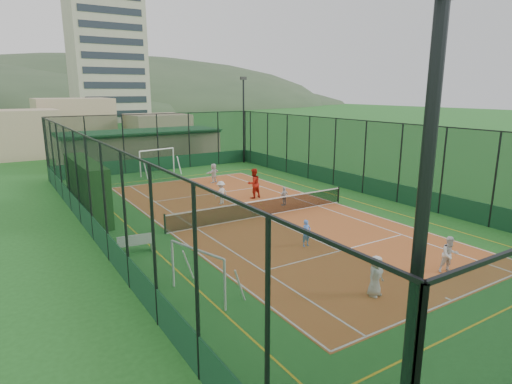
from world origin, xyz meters
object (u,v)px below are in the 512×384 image
Objects in this scene: floodlight_sw at (412,329)px; apartment_tower at (106,53)px; clubhouse at (141,147)px; coach at (254,183)px; child_near_mid at (306,233)px; child_far_back at (214,173)px; futsal_goal_far at (157,162)px; child_far_right at (284,196)px; child_far_left at (221,193)px; child_near_left at (376,276)px; floodlight_ne at (244,120)px; futsal_goal_near at (197,274)px; child_near_right at (449,255)px; white_bench at (135,243)px.

apartment_tower is (20.60, 98.60, 10.88)m from floodlight_sw.
coach is (1.81, -18.16, -0.57)m from clubhouse.
child_far_back reaches higher than child_near_mid.
coach is at bearing 71.49° from child_near_mid.
futsal_goal_far is 2.81× the size of child_far_right.
child_near_mid is at bearing 71.94° from child_far_left.
child_near_left is 20.16m from child_far_back.
child_near_mid is 0.84× the size of child_far_back.
clubhouse reaches higher than child_near_left.
apartment_tower is 20.11× the size of child_far_back.
coach is (-6.79, -12.76, -3.12)m from floodlight_ne.
futsal_goal_near is at bearing 28.13° from child_far_right.
child_far_back is (1.76, -12.38, -0.82)m from clubhouse.
child_near_right is at bearing 30.49° from floodlight_sw.
futsal_goal_far is at bearing -170.56° from floodlight_ne.
futsal_goal_near is at bearing 138.89° from child_near_left.
clubhouse is 29.95m from futsal_goal_near.
child_far_back is at bearing 114.43° from child_near_right.
child_near_right reaches higher than child_near_left.
child_near_left is 14.54m from coach.
clubhouse is 27.13m from child_near_mid.
child_near_left is 13.89m from child_far_left.
futsal_goal_near reaches higher than child_far_right.
coach reaches higher than futsal_goal_near.
child_near_mid is (-12.91, -87.10, -14.36)m from apartment_tower.
child_far_right is 2.74m from coach.
white_bench is at bearing 86.92° from floodlight_sw.
white_bench is 0.81× the size of coach.
child_near_mid is at bearing 142.54° from child_near_right.
futsal_goal_far is at bearing 74.20° from white_bench.
apartment_tower reaches higher than white_bench.
coach reaches higher than child_far_back.
coach is (-0.59, 2.64, 0.40)m from child_far_right.
child_near_right is at bearing -126.60° from futsal_goal_near.
child_far_right is at bearing 58.29° from floodlight_sw.
child_far_left is (0.17, 8.73, 0.11)m from child_near_mid.
floodlight_ne is at bearing -32.12° from clubhouse.
child_far_back is at bearing -96.73° from coach.
coach is (3.76, 14.04, 0.26)m from child_near_left.
white_bench is 8.86m from child_far_left.
clubhouse reaches higher than child_far_left.
child_near_left is 12.20m from child_far_right.
child_near_left is 1.00× the size of child_far_left.
clubhouse is 5.54× the size of futsal_goal_near.
floodlight_sw is 5.64× the size of child_far_left.
futsal_goal_near is 14.17m from coach.
coach is at bearing -56.56° from futsal_goal_near.
floodlight_ne reaches higher than child_near_left.
floodlight_sw is 37.39m from floodlight_ne.
child_far_left is (1.22, 13.83, -0.00)m from child_near_left.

